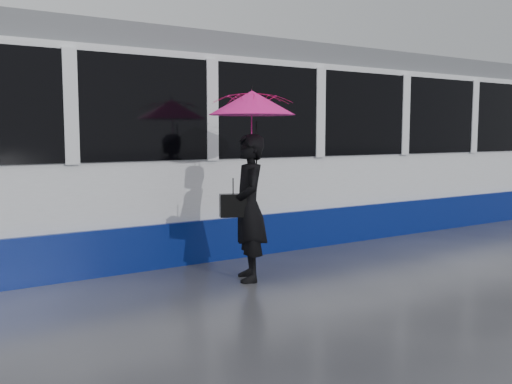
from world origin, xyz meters
TOP-DOWN VIEW (x-y plane):
  - ground at (0.00, 0.00)m, footprint 90.00×90.00m
  - rails at (0.00, 2.50)m, footprint 34.00×1.51m
  - tram at (2.87, 2.50)m, footprint 26.00×2.56m
  - woman at (0.23, 0.08)m, footprint 0.67×0.80m
  - umbrella at (0.28, 0.08)m, footprint 1.42×1.42m
  - handbag at (0.01, 0.10)m, footprint 0.36×0.26m

SIDE VIEW (x-z plane):
  - ground at x=0.00m, z-range 0.00..0.00m
  - rails at x=0.00m, z-range 0.00..0.02m
  - woman at x=0.23m, z-range 0.00..1.86m
  - handbag at x=0.01m, z-range 0.74..1.21m
  - tram at x=2.87m, z-range -0.04..3.31m
  - umbrella at x=0.28m, z-range 1.41..2.67m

